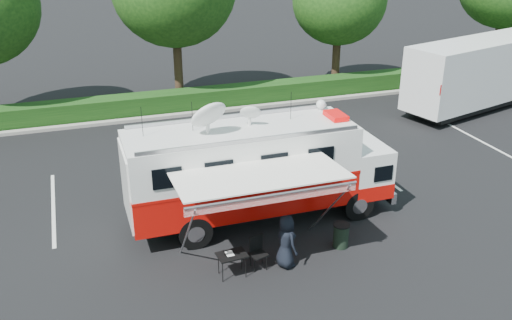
{
  "coord_description": "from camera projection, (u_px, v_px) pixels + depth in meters",
  "views": [
    {
      "loc": [
        -5.45,
        -15.58,
        9.29
      ],
      "look_at": [
        0.0,
        0.5,
        1.9
      ],
      "focal_mm": 40.0,
      "sensor_mm": 36.0,
      "label": 1
    }
  ],
  "objects": [
    {
      "name": "stall_lines",
      "position": [
        222.0,
        183.0,
        21.29
      ],
      "size": [
        24.12,
        5.5,
        0.01
      ],
      "color": "silver",
      "rests_on": "ground_plane"
    },
    {
      "name": "awning",
      "position": [
        262.0,
        180.0,
        15.4
      ],
      "size": [
        4.69,
        2.44,
        2.84
      ],
      "color": "white",
      "rests_on": "ground_plane"
    },
    {
      "name": "ground_plane",
      "position": [
        261.0,
        218.0,
        18.84
      ],
      "size": [
        120.0,
        120.0,
        0.0
      ],
      "primitive_type": "plane",
      "color": "black",
      "rests_on": "ground"
    },
    {
      "name": "folding_chair",
      "position": [
        257.0,
        249.0,
        16.1
      ],
      "size": [
        0.56,
        0.59,
        0.94
      ],
      "color": "black",
      "rests_on": "ground_plane"
    },
    {
      "name": "folding_table",
      "position": [
        232.0,
        256.0,
        15.63
      ],
      "size": [
        0.86,
        0.64,
        0.69
      ],
      "color": "black",
      "rests_on": "ground_plane"
    },
    {
      "name": "trash_bin",
      "position": [
        341.0,
        235.0,
        17.11
      ],
      "size": [
        0.5,
        0.5,
        0.76
      ],
      "color": "black",
      "rests_on": "ground_plane"
    },
    {
      "name": "back_border",
      "position": [
        198.0,
        6.0,
        28.38
      ],
      "size": [
        60.0,
        6.14,
        8.87
      ],
      "color": "#9E998E",
      "rests_on": "ground_plane"
    },
    {
      "name": "person",
      "position": [
        285.0,
        265.0,
        16.33
      ],
      "size": [
        0.7,
        0.89,
        1.61
      ],
      "primitive_type": "imported",
      "rotation": [
        0.0,
        0.0,
        1.84
      ],
      "color": "black",
      "rests_on": "ground_plane"
    },
    {
      "name": "command_truck",
      "position": [
        259.0,
        170.0,
        18.11
      ],
      "size": [
        8.6,
        2.37,
        4.13
      ],
      "color": "black",
      "rests_on": "ground_plane"
    },
    {
      "name": "semi_trailer",
      "position": [
        495.0,
        69.0,
        29.34
      ],
      "size": [
        11.66,
        5.41,
        3.53
      ],
      "color": "silver",
      "rests_on": "ground_plane"
    }
  ]
}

